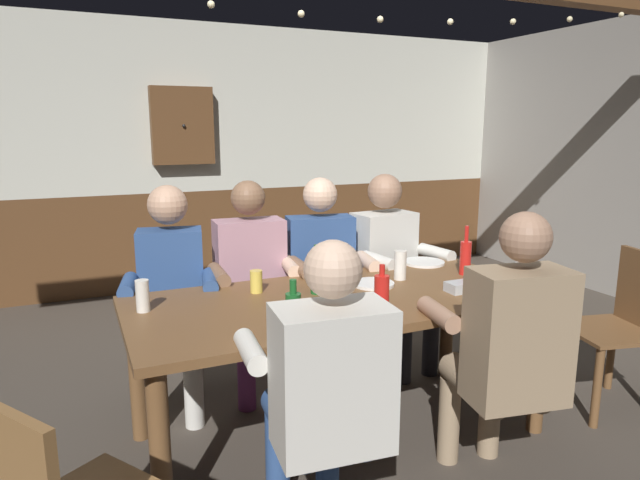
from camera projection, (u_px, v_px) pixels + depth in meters
ground_plane at (330, 422)px, 2.98m from camera, size 8.06×8.06×0.00m
back_wall_upper at (198, 108)px, 5.28m from camera, size 6.72×0.12×1.56m
back_wall_wainscot at (204, 238)px, 5.53m from camera, size 6.72×0.12×0.94m
dining_table at (341, 314)px, 2.74m from camera, size 2.03×0.92×0.73m
person_0 at (171, 288)px, 3.06m from camera, size 0.54×0.57×1.24m
person_1 at (253, 277)px, 3.26m from camera, size 0.56×0.52×1.24m
person_2 at (323, 269)px, 3.44m from camera, size 0.59×0.56×1.25m
person_3 at (390, 261)px, 3.63m from camera, size 0.56×0.57×1.25m
person_4 at (325, 385)px, 1.97m from camera, size 0.56×0.56×1.19m
person_5 at (507, 344)px, 2.28m from camera, size 0.57×0.58×1.23m
chair_empty_near_left at (622, 325)px, 3.07m from camera, size 0.53×0.53×0.88m
condiment_caddy at (461, 287)px, 2.80m from camera, size 0.14×0.10×0.05m
plate_0 at (373, 284)px, 2.92m from camera, size 0.22×0.22×0.01m
plate_1 at (424, 262)px, 3.38m from camera, size 0.25×0.25×0.01m
bottle_0 at (465, 257)px, 3.11m from camera, size 0.06×0.06×0.28m
bottle_1 at (293, 313)px, 2.19m from camera, size 0.06×0.06×0.23m
bottle_2 at (317, 274)px, 2.76m from camera, size 0.06×0.06×0.25m
bottle_3 at (382, 291)px, 2.53m from camera, size 0.07×0.07×0.21m
pint_glass_0 at (487, 293)px, 2.58m from camera, size 0.08×0.08×0.12m
pint_glass_1 at (400, 265)px, 3.02m from camera, size 0.07×0.07×0.16m
pint_glass_2 at (521, 276)px, 2.82m from camera, size 0.07×0.07×0.14m
pint_glass_3 at (143, 296)px, 2.49m from camera, size 0.06×0.06×0.14m
pint_glass_4 at (256, 281)px, 2.78m from camera, size 0.06×0.06×0.11m
wall_dart_cabinet at (182, 126)px, 5.13m from camera, size 0.56×0.15×0.70m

